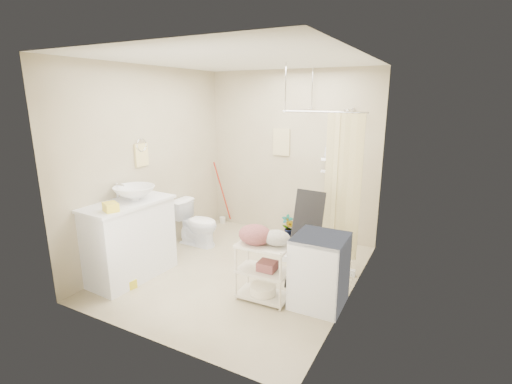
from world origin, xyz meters
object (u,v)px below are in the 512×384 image
Objects in this scene: washing_machine at (319,271)px; laundry_rack at (263,267)px; toilet at (197,223)px; vanity at (128,240)px.

washing_machine is 0.61m from laundry_rack.
laundry_rack is at bearing -119.51° from toilet.
vanity is 1.41× the size of washing_machine.
toilet is (0.12, 1.24, -0.14)m from vanity.
washing_machine is at bearing 15.21° from vanity.
vanity is at bearing -169.40° from washing_machine.
toilet is 0.88× the size of washing_machine.
laundry_rack reaches higher than toilet.
washing_machine is (2.30, 0.48, -0.09)m from vanity.
vanity is 1.42× the size of laundry_rack.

